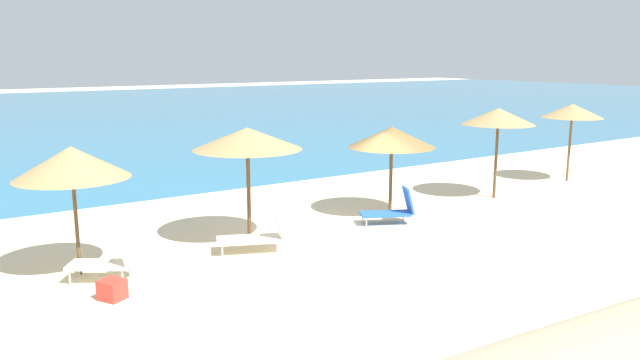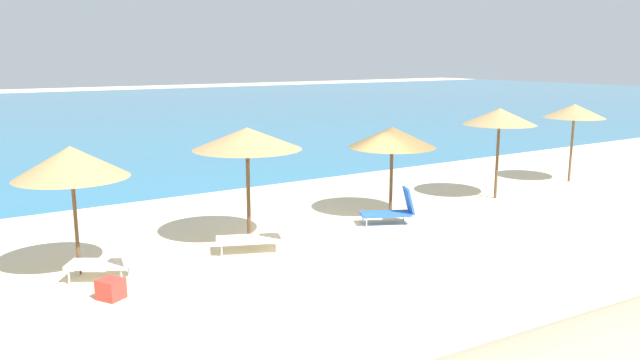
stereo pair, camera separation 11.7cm
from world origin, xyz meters
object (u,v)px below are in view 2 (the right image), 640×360
Objects in this scene: lounge_chair_0 at (257,234)px; cooler_box at (111,289)px; beach_umbrella_4 at (500,117)px; lounge_chair_1 at (107,259)px; lounge_chair_2 at (393,210)px; beach_umbrella_3 at (392,137)px; beach_umbrella_2 at (247,139)px; beach_umbrella_5 at (574,111)px; beach_umbrella_1 at (71,162)px.

lounge_chair_0 is 3.77m from cooler_box.
beach_umbrella_4 reaches higher than lounge_chair_1.
beach_umbrella_4 is 1.88× the size of lounge_chair_2.
beach_umbrella_3 reaches higher than lounge_chair_0.
lounge_chair_2 is (7.56, 0.19, -0.05)m from lounge_chair_1.
lounge_chair_0 is 3.41m from lounge_chair_1.
beach_umbrella_2 is 1.11× the size of beach_umbrella_3.
lounge_chair_2 is at bearing -173.92° from beach_umbrella_5.
beach_umbrella_1 reaches higher than lounge_chair_1.
beach_umbrella_4 reaches higher than beach_umbrella_2.
beach_umbrella_5 reaches higher than lounge_chair_1.
beach_umbrella_1 is at bearing -178.79° from beach_umbrella_2.
beach_umbrella_3 is 5.13m from lounge_chair_0.
lounge_chair_0 is at bearing -175.24° from beach_umbrella_4.
beach_umbrella_1 reaches higher than beach_umbrella_3.
lounge_chair_1 is 3.18× the size of cooler_box.
beach_umbrella_1 is at bearing 61.71° from lounge_chair_1.
beach_umbrella_2 reaches higher than beach_umbrella_1.
lounge_chair_1 is at bearing -167.08° from beach_umbrella_2.
cooler_box is at bearing -172.70° from beach_umbrella_5.
lounge_chair_1 is (-3.58, -0.82, -2.09)m from beach_umbrella_2.
lounge_chair_0 is 1.11× the size of lounge_chair_2.
beach_umbrella_2 is 4.23m from lounge_chair_1.
beach_umbrella_2 is (3.98, 0.08, 0.18)m from beach_umbrella_1.
beach_umbrella_4 is at bearing 8.16° from cooler_box.
beach_umbrella_1 is 16.97m from beach_umbrella_5.
beach_umbrella_5 is 13.37m from lounge_chair_0.
lounge_chair_2 is at bearing -3.94° from beach_umbrella_1.
beach_umbrella_5 reaches higher than lounge_chair_2.
beach_umbrella_5 is at bearing -52.59° from lounge_chair_1.
beach_umbrella_5 is (16.96, 0.41, 0.17)m from beach_umbrella_1.
lounge_chair_0 is (3.80, -0.69, -1.94)m from beach_umbrella_1.
beach_umbrella_1 is 1.60× the size of lounge_chair_0.
cooler_box is at bearing -154.33° from beach_umbrella_2.
lounge_chair_1 reaches higher than cooler_box.
beach_umbrella_4 is 2.06× the size of lounge_chair_1.
beach_umbrella_3 reaches higher than lounge_chair_1.
beach_umbrella_4 reaches higher than lounge_chair_0.
beach_umbrella_2 is 2.26m from lounge_chair_0.
lounge_chair_2 is at bearing -126.20° from beach_umbrella_3.
beach_umbrella_2 is 1.01× the size of beach_umbrella_5.
beach_umbrella_2 is at bearing -43.64° from lounge_chair_1.
lounge_chair_2 is at bearing -9.04° from beach_umbrella_2.
beach_umbrella_2 is at bearing 1.21° from beach_umbrella_1.
lounge_chair_0 is at bearing -175.23° from beach_umbrella_5.
beach_umbrella_4 is at bearing -62.55° from lounge_chair_0.
beach_umbrella_2 is 2.03× the size of lounge_chair_1.
lounge_chair_0 is (-0.18, -0.77, -2.12)m from beach_umbrella_2.
beach_umbrella_2 is at bearing 179.78° from beach_umbrella_4.
beach_umbrella_1 is at bearing -178.54° from beach_umbrella_3.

